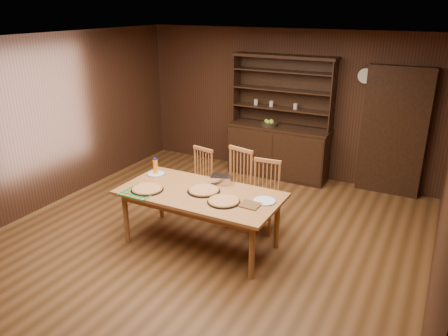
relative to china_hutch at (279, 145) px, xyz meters
The scene contains 20 objects.
floor 2.82m from the china_hutch, 89.99° to the right, with size 6.00×6.00×0.00m, color brown.
room_shell 2.92m from the china_hutch, 89.99° to the right, with size 6.00×6.00×6.00m.
china_hutch is the anchor object (origin of this frame).
doorway 1.96m from the china_hutch, ahead, with size 1.00×0.18×2.10m, color black.
wall_clock 1.89m from the china_hutch, ahead, with size 0.30×0.05×0.30m.
dining_table 2.80m from the china_hutch, 89.88° to the right, with size 2.06×1.03×0.75m.
chair_left 1.96m from the china_hutch, 106.54° to the right, with size 0.47×0.45×0.97m.
chair_center 1.95m from the china_hutch, 87.12° to the right, with size 0.53×0.51×1.08m.
chair_right 2.06m from the china_hutch, 74.37° to the right, with size 0.44×0.42×1.00m.
pizza_left 3.12m from the china_hutch, 101.60° to the right, with size 0.42×0.42×0.04m.
pizza_right 2.96m from the china_hutch, 81.99° to the right, with size 0.40×0.40×0.04m.
pizza_center 2.76m from the china_hutch, 89.23° to the right, with size 0.42×0.42×0.04m.
cooling_rack 3.22m from the china_hutch, 102.02° to the right, with size 0.39×0.39×0.02m, color #0B9A42, non-canonical shape.
plate_left 2.70m from the china_hutch, 108.54° to the right, with size 0.26×0.26×0.02m.
plate_right 2.80m from the china_hutch, 72.61° to the right, with size 0.28×0.28×0.02m.
foil_dish 2.42m from the china_hutch, 87.57° to the right, with size 0.27×0.19×0.11m, color white.
juice_bottle 2.69m from the china_hutch, 109.07° to the right, with size 0.07×0.07×0.23m.
pot_holder_a 2.96m from the china_hutch, 75.44° to the right, with size 0.21×0.21×0.02m, color #A61322.
pot_holder_b 2.93m from the china_hutch, 76.03° to the right, with size 0.19×0.19×0.01m, color #A61322.
fruit_bowl 0.43m from the china_hutch, 159.13° to the right, with size 0.30×0.30×0.12m.
Camera 1 is at (2.63, -4.38, 3.00)m, focal length 35.00 mm.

